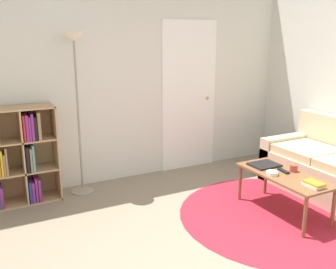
{
  "coord_description": "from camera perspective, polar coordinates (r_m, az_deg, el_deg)",
  "views": [
    {
      "loc": [
        -1.7,
        -1.77,
        1.78
      ],
      "look_at": [
        -0.03,
        1.45,
        0.85
      ],
      "focal_mm": 40.0,
      "sensor_mm": 36.0,
      "label": 1
    }
  ],
  "objects": [
    {
      "name": "wall_back",
      "position": [
        4.77,
        -6.01,
        8.44
      ],
      "size": [
        7.61,
        0.11,
        2.6
      ],
      "color": "silver",
      "rests_on": "ground_plane"
    },
    {
      "name": "rug",
      "position": [
        4.14,
        16.5,
        -11.65
      ],
      "size": [
        2.06,
        2.06,
        0.01
      ],
      "color": "maroon",
      "rests_on": "ground_plane"
    },
    {
      "name": "bookshelf",
      "position": [
        4.39,
        -24.18,
        -3.44
      ],
      "size": [
        1.09,
        0.34,
        1.07
      ],
      "color": "tan",
      "rests_on": "ground_plane"
    },
    {
      "name": "floor_lamp",
      "position": [
        4.3,
        -13.97,
        10.47
      ],
      "size": [
        0.28,
        0.28,
        1.85
      ],
      "color": "gray",
      "rests_on": "ground_plane"
    },
    {
      "name": "coffee_table",
      "position": [
        4.05,
        17.29,
        -6.4
      ],
      "size": [
        0.46,
        1.02,
        0.43
      ],
      "color": "brown",
      "rests_on": "ground_plane"
    },
    {
      "name": "laptop",
      "position": [
        4.23,
        14.47,
        -4.48
      ],
      "size": [
        0.3,
        0.25,
        0.02
      ],
      "color": "black",
      "rests_on": "coffee_table"
    },
    {
      "name": "bowl",
      "position": [
        3.96,
        15.6,
        -5.69
      ],
      "size": [
        0.12,
        0.12,
        0.04
      ],
      "color": "silver",
      "rests_on": "coffee_table"
    },
    {
      "name": "book_stack_on_table",
      "position": [
        3.79,
        21.29,
        -7.07
      ],
      "size": [
        0.12,
        0.19,
        0.05
      ],
      "color": "silver",
      "rests_on": "coffee_table"
    },
    {
      "name": "cup",
      "position": [
        4.12,
        18.6,
        -4.91
      ],
      "size": [
        0.08,
        0.08,
        0.07
      ],
      "color": "#A33D33",
      "rests_on": "coffee_table"
    },
    {
      "name": "remote",
      "position": [
        4.09,
        17.19,
        -5.32
      ],
      "size": [
        0.06,
        0.16,
        0.02
      ],
      "color": "black",
      "rests_on": "coffee_table"
    }
  ]
}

